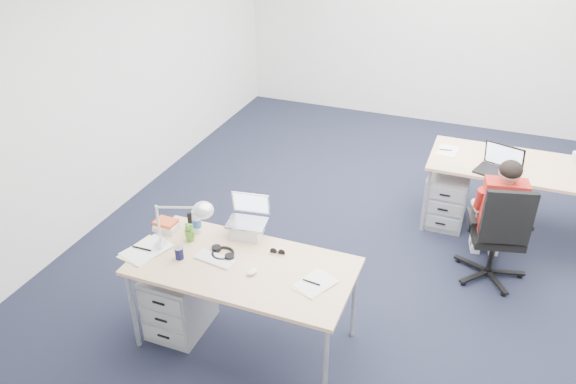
{
  "coord_description": "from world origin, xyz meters",
  "views": [
    {
      "loc": [
        0.59,
        -4.36,
        3.19
      ],
      "look_at": [
        -0.88,
        -0.58,
        0.85
      ],
      "focal_mm": 35.0,
      "sensor_mm": 36.0,
      "label": 1
    }
  ],
  "objects": [
    {
      "name": "floor",
      "position": [
        0.0,
        0.0,
        0.0
      ],
      "size": [
        7.0,
        7.0,
        0.0
      ],
      "primitive_type": "plane",
      "color": "black",
      "rests_on": "ground"
    },
    {
      "name": "room",
      "position": [
        0.0,
        0.0,
        1.71
      ],
      "size": [
        6.02,
        7.02,
        2.8
      ],
      "color": "silver",
      "rests_on": "ground"
    },
    {
      "name": "desk_near",
      "position": [
        -0.88,
        -1.48,
        0.68
      ],
      "size": [
        1.6,
        0.8,
        0.73
      ],
      "color": "tan",
      "rests_on": "ground"
    },
    {
      "name": "desk_far",
      "position": [
        0.89,
        0.91,
        0.68
      ],
      "size": [
        1.6,
        0.8,
        0.73
      ],
      "color": "tan",
      "rests_on": "ground"
    },
    {
      "name": "office_chair",
      "position": [
        0.82,
        0.02,
        0.28
      ],
      "size": [
        0.76,
        0.76,
        0.99
      ],
      "rotation": [
        0.0,
        0.0,
        0.25
      ],
      "color": "black",
      "rests_on": "ground"
    },
    {
      "name": "seated_person",
      "position": [
        0.8,
        0.18,
        0.58
      ],
      "size": [
        0.4,
        0.65,
        1.14
      ],
      "rotation": [
        0.0,
        0.0,
        0.18
      ],
      "color": "#A92018",
      "rests_on": "ground"
    },
    {
      "name": "drawer_pedestal_near",
      "position": [
        -1.42,
        -1.52,
        0.28
      ],
      "size": [
        0.4,
        0.5,
        0.55
      ],
      "primitive_type": "cube",
      "color": "#989A9D",
      "rests_on": "ground"
    },
    {
      "name": "drawer_pedestal_far",
      "position": [
        0.31,
        0.82,
        0.28
      ],
      "size": [
        0.4,
        0.5,
        0.55
      ],
      "primitive_type": "cube",
      "color": "#989A9D",
      "rests_on": "ground"
    },
    {
      "name": "silver_laptop",
      "position": [
        -1.0,
        -1.13,
        0.89
      ],
      "size": [
        0.33,
        0.27,
        0.31
      ],
      "primitive_type": null,
      "rotation": [
        0.0,
        0.0,
        0.14
      ],
      "color": "silver",
      "rests_on": "desk_near"
    },
    {
      "name": "wireless_keyboard",
      "position": [
        -1.09,
        -1.5,
        0.74
      ],
      "size": [
        0.31,
        0.16,
        0.01
      ],
      "primitive_type": "cube",
      "rotation": [
        0.0,
        0.0,
        -0.13
      ],
      "color": "white",
      "rests_on": "desk_near"
    },
    {
      "name": "computer_mouse",
      "position": [
        -0.77,
        -1.55,
        0.75
      ],
      "size": [
        0.09,
        0.11,
        0.03
      ],
      "primitive_type": "ellipsoid",
      "rotation": [
        0.0,
        0.0,
        -0.37
      ],
      "color": "white",
      "rests_on": "desk_near"
    },
    {
      "name": "headphones",
      "position": [
        -1.06,
        -1.42,
        0.75
      ],
      "size": [
        0.27,
        0.24,
        0.04
      ],
      "primitive_type": null,
      "rotation": [
        0.0,
        0.0,
        -0.4
      ],
      "color": "black",
      "rests_on": "desk_near"
    },
    {
      "name": "can_koozie",
      "position": [
        -1.34,
        -1.57,
        0.78
      ],
      "size": [
        0.07,
        0.07,
        0.1
      ],
      "primitive_type": "cylinder",
      "rotation": [
        0.0,
        0.0,
        0.1
      ],
      "color": "#121238",
      "rests_on": "desk_near"
    },
    {
      "name": "water_bottle",
      "position": [
        -1.38,
        -1.23,
        0.84
      ],
      "size": [
        0.09,
        0.09,
        0.22
      ],
      "primitive_type": "cylinder",
      "rotation": [
        0.0,
        0.0,
        -0.27
      ],
      "color": "silver",
      "rests_on": "desk_near"
    },
    {
      "name": "bear_figurine",
      "position": [
        -1.38,
        -1.35,
        0.81
      ],
      "size": [
        0.09,
        0.07,
        0.16
      ],
      "primitive_type": null,
      "rotation": [
        0.0,
        0.0,
        0.15
      ],
      "color": "#31771F",
      "rests_on": "desk_near"
    },
    {
      "name": "book_stack",
      "position": [
        -1.63,
        -1.29,
        0.77
      ],
      "size": [
        0.21,
        0.19,
        0.08
      ],
      "primitive_type": "cube",
      "rotation": [
        0.0,
        0.0,
        0.34
      ],
      "color": "silver",
      "rests_on": "desk_near"
    },
    {
      "name": "cordless_phone",
      "position": [
        -1.46,
        -1.19,
        0.8
      ],
      "size": [
        0.04,
        0.02,
        0.13
      ],
      "primitive_type": "cube",
      "rotation": [
        0.0,
        0.0,
        0.06
      ],
      "color": "black",
      "rests_on": "desk_near"
    },
    {
      "name": "papers_left",
      "position": [
        -1.63,
        -1.59,
        0.74
      ],
      "size": [
        0.32,
        0.39,
        0.01
      ],
      "primitive_type": "cube",
      "rotation": [
        0.0,
        0.0,
        -0.28
      ],
      "color": "#F1EF8B",
      "rests_on": "desk_near"
    },
    {
      "name": "papers_right",
      "position": [
        -0.33,
        -1.5,
        0.73
      ],
      "size": [
        0.29,
        0.33,
        0.01
      ],
      "primitive_type": "cube",
      "rotation": [
        0.0,
        0.0,
        -0.42
      ],
      "color": "#F1EF8B",
      "rests_on": "desk_near"
    },
    {
      "name": "sunglasses",
      "position": [
        -0.7,
        -1.26,
        0.74
      ],
      "size": [
        0.12,
        0.06,
        0.03
      ],
      "primitive_type": null,
      "rotation": [
        0.0,
        0.0,
        0.1
      ],
      "color": "black",
      "rests_on": "desk_near"
    },
    {
      "name": "desk_lamp",
      "position": [
        -1.38,
        -1.51,
        0.98
      ],
      "size": [
        0.46,
        0.3,
        0.5
      ],
      "primitive_type": null,
      "rotation": [
        0.0,
        0.0,
        -0.35
      ],
      "color": "silver",
      "rests_on": "desk_near"
    },
    {
      "name": "dark_laptop",
      "position": [
        0.73,
        0.64,
        0.87
      ],
      "size": [
        0.47,
        0.46,
        0.27
      ],
      "primitive_type": null,
      "rotation": [
        0.0,
        0.0,
        -0.32
      ],
      "color": "black",
      "rests_on": "desk_far"
    },
    {
      "name": "far_cup",
      "position": [
        1.42,
        1.16,
        0.78
      ],
      "size": [
        0.1,
        0.1,
        0.1
      ],
      "primitive_type": "cylinder",
      "rotation": [
        0.0,
        0.0,
        0.4
      ],
      "color": "white",
      "rests_on": "desk_far"
    },
    {
      "name": "far_papers",
      "position": [
        0.24,
        0.95,
        0.73
      ],
      "size": [
        0.21,
        0.28,
        0.01
      ],
      "primitive_type": "cube",
      "rotation": [
        0.0,
        0.0,
        -0.11
      ],
      "color": "white",
      "rests_on": "desk_far"
    }
  ]
}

